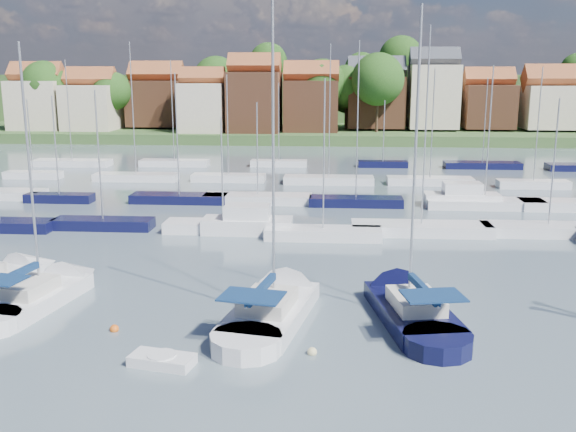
{
  "coord_description": "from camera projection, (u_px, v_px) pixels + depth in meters",
  "views": [
    {
      "loc": [
        1.41,
        -28.48,
        12.21
      ],
      "look_at": [
        -1.69,
        14.0,
        2.76
      ],
      "focal_mm": 40.0,
      "sensor_mm": 36.0,
      "label": 1
    }
  ],
  "objects": [
    {
      "name": "far_shore_town",
      "position": [
        339.0,
        105.0,
        158.5
      ],
      "size": [
        212.46,
        90.0,
        22.27
      ],
      "color": "#40592C",
      "rests_on": "ground"
    },
    {
      "name": "buoy_d",
      "position": [
        312.0,
        354.0,
        28.57
      ],
      "size": [
        0.43,
        0.43,
        0.43
      ],
      "primitive_type": "sphere",
      "color": "beige",
      "rests_on": "ground"
    },
    {
      "name": "buoy_e",
      "position": [
        400.0,
        290.0,
        37.06
      ],
      "size": [
        0.43,
        0.43,
        0.43
      ],
      "primitive_type": "sphere",
      "color": "#D85914",
      "rests_on": "ground"
    },
    {
      "name": "buoy_b",
      "position": [
        135.0,
        363.0,
        27.73
      ],
      "size": [
        0.47,
        0.47,
        0.47
      ],
      "primitive_type": "sphere",
      "color": "#D85914",
      "rests_on": "ground"
    },
    {
      "name": "ground",
      "position": [
        321.0,
        189.0,
        69.43
      ],
      "size": [
        260.0,
        260.0,
        0.0
      ],
      "primitive_type": "plane",
      "color": "#4B5966",
      "rests_on": "ground"
    },
    {
      "name": "buoy_c",
      "position": [
        114.0,
        331.0,
        31.15
      ],
      "size": [
        0.44,
        0.44,
        0.44
      ],
      "primitive_type": "sphere",
      "color": "#D85914",
      "rests_on": "ground"
    },
    {
      "name": "tender",
      "position": [
        162.0,
        360.0,
        27.44
      ],
      "size": [
        2.95,
        1.81,
        0.59
      ],
      "rotation": [
        0.0,
        0.0,
        -0.21
      ],
      "color": "silver",
      "rests_on": "ground"
    },
    {
      "name": "sailboat_navy",
      "position": [
        403.0,
        303.0,
        33.98
      ],
      "size": [
        5.37,
        12.5,
        16.76
      ],
      "rotation": [
        0.0,
        0.0,
        1.76
      ],
      "color": "black",
      "rests_on": "ground"
    },
    {
      "name": "sailboat_left",
      "position": [
        49.0,
        292.0,
        35.68
      ],
      "size": [
        4.72,
        11.36,
        15.01
      ],
      "rotation": [
        0.0,
        0.0,
        1.4
      ],
      "color": "silver",
      "rests_on": "ground"
    },
    {
      "name": "sailboat_centre",
      "position": [
        280.0,
        303.0,
        33.99
      ],
      "size": [
        5.56,
        12.92,
        16.97
      ],
      "rotation": [
        0.0,
        0.0,
        1.39
      ],
      "color": "silver",
      "rests_on": "ground"
    },
    {
      "name": "marina_field",
      "position": [
        339.0,
        194.0,
        64.47
      ],
      "size": [
        79.62,
        41.41,
        15.93
      ],
      "color": "silver",
      "rests_on": "ground"
    },
    {
      "name": "sailboat_far",
      "position": [
        0.0,
        279.0,
        37.95
      ],
      "size": [
        5.95,
        10.71,
        13.8
      ],
      "rotation": [
        0.0,
        0.0,
        1.24
      ],
      "color": "silver",
      "rests_on": "ground"
    }
  ]
}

